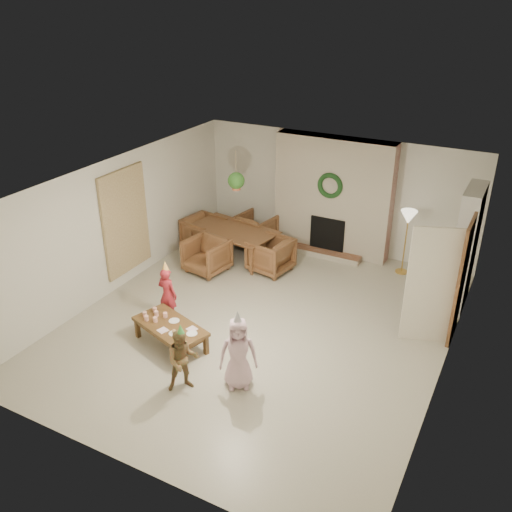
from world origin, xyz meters
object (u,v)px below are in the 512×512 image
Objects in this scene: dining_chair_near at (207,255)px; dining_chair_far at (255,230)px; dining_chair_right at (270,255)px; child_red at (168,295)px; coffee_table_top at (170,326)px; dining_chair_left at (204,233)px; child_pink at (238,353)px; dining_table at (232,244)px; child_plaid at (183,360)px.

dining_chair_far is (0.27, 1.58, 0.00)m from dining_chair_near.
dining_chair_right is 0.77× the size of child_red.
dining_chair_far is at bearing 116.45° from coffee_table_top.
child_red is at bearing 146.38° from coffee_table_top.
dining_chair_left is at bearing 45.00° from dining_chair_far.
dining_table is at bearing 89.68° from child_pink.
coffee_table_top is at bearing 134.73° from child_pink.
dining_table is 1.45× the size of coffee_table_top.
dining_chair_left is at bearing -65.80° from child_red.
dining_chair_far is at bearing 90.00° from dining_chair_near.
dining_chair_near and dining_chair_far have the same top height.
child_pink is (2.30, -2.79, 0.20)m from dining_chair_near.
dining_chair_left is 2.96m from child_red.
child_pink is at bearing 157.11° from child_red.
dining_table is 0.80m from dining_chair_far.
child_red reaches higher than dining_chair_left.
dining_chair_far and dining_chair_right have the same top height.
dining_chair_far reaches higher than dining_table.
child_pink is at bearing -131.67° from dining_chair_left.
dining_table is at bearing 90.00° from dining_chair_near.
coffee_table_top is (1.52, -3.36, 0.00)m from dining_chair_left.
dining_chair_left is 4.73m from child_plaid.
child_red is (-0.73, -2.46, 0.15)m from dining_chair_right.
coffee_table_top is (-0.26, -3.06, 0.00)m from dining_chair_right.
child_plaid is at bearing 135.96° from child_red.
child_pink reaches higher than dining_table.
dining_chair_far is at bearing 83.41° from child_pink.
child_plaid is at bearing 115.76° from dining_chair_far.
dining_table is at bearing -80.95° from child_red.
dining_chair_near is 1.14m from dining_chair_left.
child_pink reaches higher than dining_chair_far.
child_plaid is (1.51, -4.00, 0.16)m from dining_table.
dining_chair_near is 0.70× the size of child_pink.
child_red is (0.39, -1.84, 0.15)m from dining_chair_near.
child_pink is (1.44, -0.35, 0.20)m from coffee_table_top.
child_red is 1.85m from child_plaid.
dining_table is 1.00m from dining_chair_right.
dining_chair_right is 0.62× the size of coffee_table_top.
dining_chair_near is 3.62m from child_pink.
dining_chair_near is at bearing 90.00° from dining_chair_far.
dining_chair_near is (-0.14, -0.79, 0.03)m from dining_table.
dining_chair_far is at bearing 90.00° from dining_table.
dining_chair_near and dining_chair_right have the same top height.
dining_chair_right is at bearing 0.00° from dining_table.
dining_chair_near is 1.61m from dining_chair_far.
dining_chair_left is 1.81m from dining_chair_right.
dining_chair_right is 3.86m from child_plaid.
coffee_table_top is 1.10m from child_plaid.
child_plaid reaches higher than dining_table.
dining_chair_far is at bearing -84.51° from child_red.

